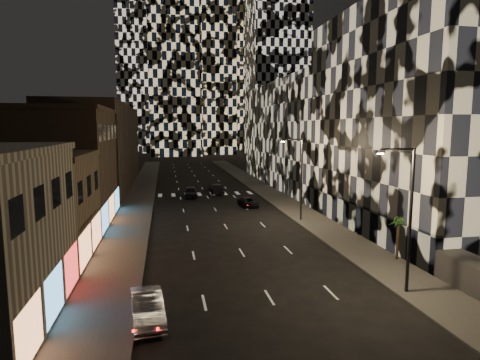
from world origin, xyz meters
name	(u,v)px	position (x,y,z in m)	size (l,w,h in m)	color
sidewalk_left	(140,195)	(-10.00, 50.00, 0.07)	(4.00, 120.00, 0.15)	#47443F
sidewalk_right	(268,192)	(10.00, 50.00, 0.07)	(4.00, 120.00, 0.15)	#47443F
curb_left	(154,195)	(-7.90, 50.00, 0.07)	(0.20, 120.00, 0.15)	#4C4C47
curb_right	(255,192)	(7.90, 50.00, 0.07)	(0.20, 120.00, 0.15)	#4C4C47
retail_tan	(22,211)	(-17.00, 21.00, 4.00)	(10.00, 10.00, 8.00)	brown
retail_brown	(61,168)	(-17.00, 33.50, 6.00)	(10.00, 15.00, 12.00)	#4E3B2C
retail_filler_left	(100,147)	(-17.00, 60.00, 7.00)	(10.00, 40.00, 14.00)	#4E3B2C
midrise_right	(430,121)	(20.00, 24.50, 11.00)	(16.00, 25.00, 22.00)	#232326
midrise_base	(355,217)	(12.30, 24.50, 1.50)	(0.60, 25.00, 3.00)	#383838
midrise_filler_right	(312,135)	(20.00, 57.00, 9.00)	(16.00, 40.00, 18.00)	#232326
tower_right_mid	(277,17)	(35.00, 135.00, 50.00)	(20.00, 20.00, 100.00)	black
tower_left_back	(147,5)	(-12.00, 165.00, 60.00)	(24.00, 24.00, 120.00)	black
tower_center_low	(174,23)	(-2.00, 140.00, 47.50)	(18.00, 18.00, 95.00)	black
streetlight_near	(407,210)	(8.35, 10.00, 5.35)	(2.55, 0.25, 9.00)	black
streetlight_far	(299,173)	(8.35, 30.00, 5.35)	(2.55, 0.25, 9.00)	black
car_silver_parked	(148,308)	(-7.20, 9.24, 0.76)	(1.61, 4.61, 1.52)	#A2A3A8
car_dark_midlane	(191,192)	(-2.49, 47.47, 0.79)	(1.87, 4.65, 1.59)	black
car_dark_oncoming	(217,189)	(1.75, 50.30, 0.75)	(2.11, 5.18, 1.50)	black
car_dark_rightlane	(248,202)	(4.47, 38.84, 0.59)	(1.95, 4.23, 1.18)	black
palm_tree	(398,225)	(11.50, 15.75, 2.89)	(1.69, 1.68, 3.32)	#47331E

